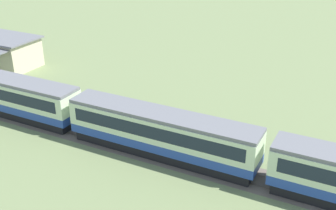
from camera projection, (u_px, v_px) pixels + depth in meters
passenger_train at (164, 132)px, 35.76m from camera, size 89.98×3.04×4.05m
railway_track at (135, 147)px, 37.95m from camera, size 151.85×3.60×0.04m
station_building at (2, 51)px, 56.78m from camera, size 10.34×7.28×4.08m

